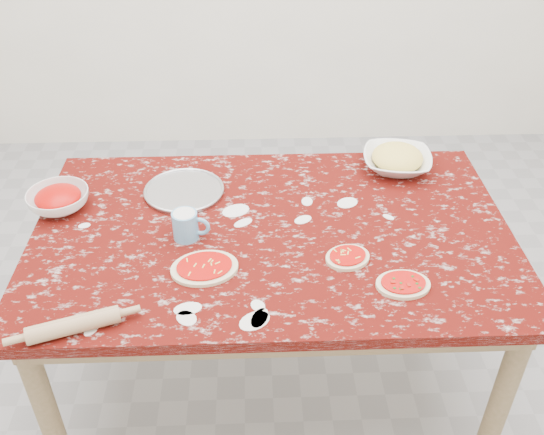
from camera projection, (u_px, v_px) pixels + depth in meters
The scene contains 10 objects.
ground at pixel (272, 375), 2.46m from camera, with size 4.00×4.00×0.00m, color gray.
worktable at pixel (272, 249), 2.07m from camera, with size 1.60×1.00×0.75m.
pizza_tray at pixel (184, 191), 2.20m from camera, with size 0.28×0.28×0.01m, color #B2B2B7.
sauce_bowl at pixel (59, 200), 2.10m from camera, with size 0.21×0.21×0.07m, color white.
cheese_bowl at pixel (397, 161), 2.32m from camera, with size 0.26×0.26×0.06m, color white.
flour_mug at pixel (186, 225), 1.96m from camera, with size 0.12×0.08×0.10m.
pizza_left at pixel (205, 268), 1.85m from camera, with size 0.23×0.20×0.02m.
pizza_mid at pixel (348, 257), 1.89m from camera, with size 0.18×0.16×0.02m.
pizza_right at pixel (403, 284), 1.79m from camera, with size 0.17×0.13×0.02m.
rolling_pin at pixel (74, 325), 1.64m from camera, with size 0.05×0.05×0.25m, color tan.
Camera 1 is at (-0.06, -1.61, 1.98)m, focal length 39.87 mm.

